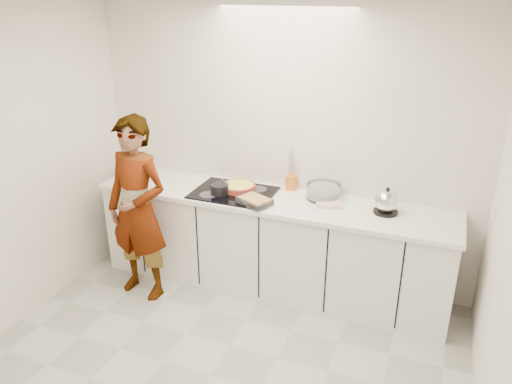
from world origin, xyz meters
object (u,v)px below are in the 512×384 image
at_px(utensil_crock, 291,182).
at_px(kettle, 386,202).
at_px(tart_dish, 239,187).
at_px(hob, 234,193).
at_px(saucepan, 220,189).
at_px(mixing_bowl, 323,192).
at_px(cook, 138,210).
at_px(baking_dish, 255,200).

bearing_deg(utensil_crock, kettle, -13.41).
bearing_deg(tart_dish, kettle, 0.32).
height_order(hob, tart_dish, tart_dish).
xyz_separation_m(saucepan, utensil_crock, (0.55, 0.37, 0.01)).
height_order(hob, utensil_crock, utensil_crock).
distance_m(hob, tart_dish, 0.08).
xyz_separation_m(mixing_bowl, cook, (-1.49, -0.67, -0.14)).
height_order(baking_dish, mixing_bowl, mixing_bowl).
relative_size(hob, kettle, 2.88).
xyz_separation_m(saucepan, kettle, (1.44, 0.16, 0.04)).
relative_size(saucepan, cook, 0.12).
bearing_deg(utensil_crock, saucepan, -145.91).
bearing_deg(saucepan, cook, -146.42).
height_order(tart_dish, baking_dish, baking_dish).
distance_m(hob, baking_dish, 0.33).
xyz_separation_m(mixing_bowl, utensil_crock, (-0.33, 0.11, 0.00)).
bearing_deg(baking_dish, tart_dish, 136.32).
relative_size(mixing_bowl, cook, 0.21).
distance_m(mixing_bowl, kettle, 0.57).
relative_size(saucepan, mixing_bowl, 0.56).
distance_m(tart_dish, utensil_crock, 0.48).
bearing_deg(baking_dish, cook, -162.09).
bearing_deg(baking_dish, saucepan, 166.96).
bearing_deg(kettle, tart_dish, -179.68).
bearing_deg(hob, baking_dish, -32.42).
height_order(saucepan, baking_dish, saucepan).
bearing_deg(utensil_crock, baking_dish, -111.33).
relative_size(hob, tart_dish, 2.17).
xyz_separation_m(saucepan, cook, (-0.61, -0.40, -0.13)).
relative_size(tart_dish, kettle, 1.33).
distance_m(tart_dish, kettle, 1.32).
distance_m(hob, saucepan, 0.14).
relative_size(kettle, utensil_crock, 1.87).
relative_size(tart_dish, baking_dish, 1.00).
bearing_deg(baking_dish, kettle, 13.07).
distance_m(saucepan, baking_dish, 0.38).
height_order(tart_dish, saucepan, saucepan).
xyz_separation_m(kettle, cook, (-2.05, -0.56, -0.17)).
xyz_separation_m(kettle, utensil_crock, (-0.89, 0.21, -0.03)).
distance_m(mixing_bowl, utensil_crock, 0.35).
height_order(hob, cook, cook).
distance_m(kettle, utensil_crock, 0.91).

